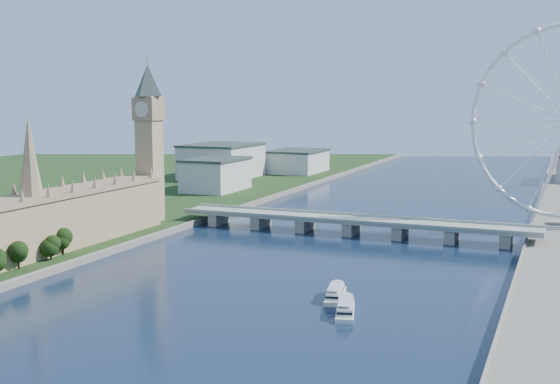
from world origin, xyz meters
The scene contains 6 objects.
parliament_range centered at (-128.00, 170.00, 18.48)m, with size 24.00×200.00×70.00m.
big_ben centered at (-128.00, 278.00, 66.57)m, with size 20.02×20.02×110.00m.
westminster_bridge centered at (0.00, 300.00, 6.63)m, with size 220.00×22.00×9.50m.
city_skyline centered at (39.22, 560.08, 16.96)m, with size 505.00×280.00×32.00m.
tour_boat_near centered at (33.89, 163.34, 0.00)m, with size 6.83×26.87×5.91m, color silver, non-canonical shape.
tour_boat_far centered at (43.79, 144.99, 0.00)m, with size 7.11×27.93×6.15m, color silver, non-canonical shape.
Camera 1 is at (119.08, -103.73, 81.52)m, focal length 45.00 mm.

